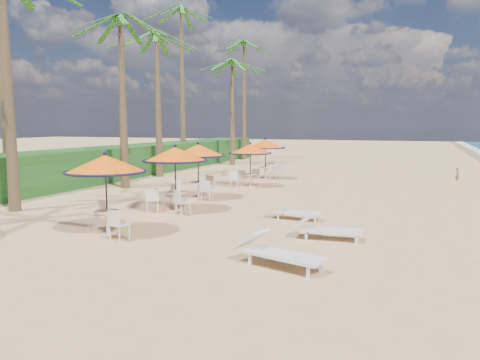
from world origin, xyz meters
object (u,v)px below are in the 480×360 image
(station_3, at_px, (249,154))
(station_4, at_px, (267,149))
(station_1, at_px, (174,162))
(lounger_mid, at_px, (324,228))
(lounger_near, at_px, (276,251))
(station_0, at_px, (106,171))
(station_2, at_px, (198,157))
(lounger_far, at_px, (293,211))

(station_3, height_order, station_4, station_4)
(station_1, height_order, station_3, station_1)
(station_4, height_order, lounger_mid, station_4)
(station_1, bearing_deg, lounger_near, -43.06)
(station_4, relative_size, lounger_mid, 1.24)
(station_4, distance_m, lounger_mid, 14.14)
(station_0, bearing_deg, station_4, 90.01)
(lounger_near, bearing_deg, station_4, 126.26)
(station_3, relative_size, lounger_near, 1.01)
(lounger_near, bearing_deg, station_2, 143.87)
(station_0, relative_size, station_3, 1.07)
(station_1, relative_size, station_2, 1.01)
(station_0, xyz_separation_m, station_1, (0.01, 3.84, -0.04))
(station_1, height_order, lounger_far, station_1)
(station_1, distance_m, station_2, 2.97)
(station_0, xyz_separation_m, station_2, (-0.50, 6.76, -0.06))
(station_3, xyz_separation_m, lounger_mid, (5.60, -9.31, -1.32))
(lounger_far, bearing_deg, lounger_near, -75.60)
(station_1, relative_size, station_3, 1.09)
(station_1, height_order, lounger_mid, station_1)
(lounger_mid, xyz_separation_m, lounger_far, (-1.48, 2.28, -0.02))
(lounger_near, xyz_separation_m, lounger_mid, (0.50, 2.85, -0.04))
(station_1, distance_m, station_3, 7.20)
(station_0, height_order, lounger_mid, station_0)
(lounger_far, bearing_deg, station_4, 116.05)
(station_4, bearing_deg, lounger_near, -71.19)
(station_0, distance_m, lounger_mid, 6.26)
(lounger_near, distance_m, lounger_far, 5.22)
(station_2, distance_m, lounger_near, 9.91)
(station_0, bearing_deg, lounger_near, -12.02)
(station_2, height_order, station_3, station_2)
(station_0, height_order, station_2, station_2)
(station_2, relative_size, lounger_near, 1.08)
(station_0, relative_size, lounger_mid, 1.25)
(station_3, height_order, lounger_mid, station_3)
(station_1, height_order, lounger_near, station_1)
(lounger_far, bearing_deg, station_2, 153.82)
(station_1, bearing_deg, station_3, 88.21)
(station_2, bearing_deg, station_1, -80.17)
(station_4, bearing_deg, lounger_mid, -65.50)
(station_2, xyz_separation_m, lounger_mid, (6.33, -5.05, -1.43))
(lounger_far, bearing_deg, lounger_mid, -53.34)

